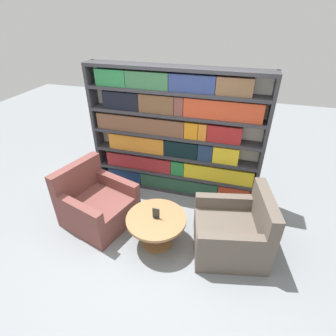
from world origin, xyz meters
The scene contains 6 objects.
ground_plane centered at (0.00, 0.00, 0.00)m, with size 14.00×14.00×0.00m, color gray.
bookshelf centered at (0.00, 1.39, 1.04)m, with size 2.78×0.30×2.11m.
armchair_left centered at (-0.90, 0.28, 0.29)m, with size 1.11×1.09×0.89m.
armchair_right centered at (1.11, 0.28, 0.29)m, with size 1.07×1.04×0.89m.
coffee_table centered at (0.10, 0.10, 0.32)m, with size 0.80×0.80×0.45m.
table_sign centered at (0.10, 0.10, 0.52)m, with size 0.09×0.06×0.16m.
Camera 1 is at (0.97, -2.32, 2.84)m, focal length 28.00 mm.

